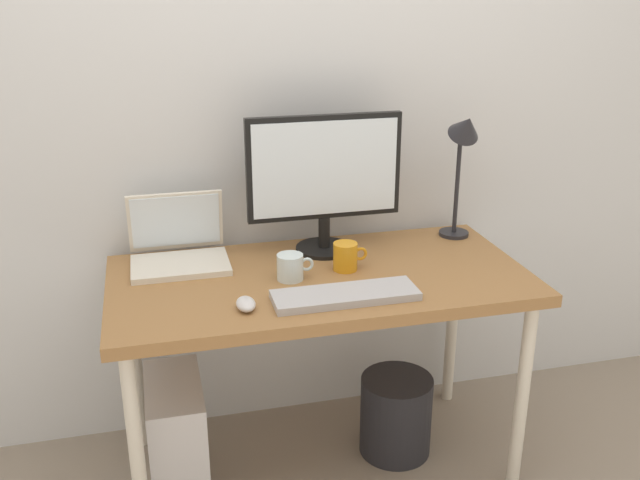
{
  "coord_description": "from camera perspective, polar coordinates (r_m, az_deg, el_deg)",
  "views": [
    {
      "loc": [
        -0.52,
        -2.04,
        1.65
      ],
      "look_at": [
        0.0,
        0.0,
        0.86
      ],
      "focal_mm": 39.56,
      "sensor_mm": 36.0,
      "label": 1
    }
  ],
  "objects": [
    {
      "name": "monitor",
      "position": [
        2.4,
        0.36,
        5.22
      ],
      "size": [
        0.54,
        0.2,
        0.48
      ],
      "color": "black",
      "rests_on": "desk"
    },
    {
      "name": "coffee_mug",
      "position": [
        2.31,
        2.1,
        -1.34
      ],
      "size": [
        0.12,
        0.08,
        0.09
      ],
      "color": "orange",
      "rests_on": "desk"
    },
    {
      "name": "glass_cup",
      "position": [
        2.24,
        -2.39,
        -2.2
      ],
      "size": [
        0.12,
        0.08,
        0.08
      ],
      "color": "silver",
      "rests_on": "desk"
    },
    {
      "name": "desk_lamp",
      "position": [
        2.56,
        11.55,
        7.41
      ],
      "size": [
        0.11,
        0.16,
        0.48
      ],
      "color": "#232328",
      "rests_on": "desk"
    },
    {
      "name": "ground_plane",
      "position": [
        2.68,
        -0.0,
        -17.54
      ],
      "size": [
        6.0,
        6.0,
        0.0
      ],
      "primitive_type": "plane",
      "color": "gray"
    },
    {
      "name": "computer_tower",
      "position": [
        2.47,
        -11.47,
        -15.53
      ],
      "size": [
        0.18,
        0.36,
        0.42
      ],
      "primitive_type": "cube",
      "color": "silver",
      "rests_on": "ground_plane"
    },
    {
      "name": "keyboard",
      "position": [
        2.12,
        2.06,
        -4.48
      ],
      "size": [
        0.44,
        0.14,
        0.02
      ],
      "primitive_type": "cube",
      "color": "#B2B2B7",
      "rests_on": "desk"
    },
    {
      "name": "desk",
      "position": [
        2.32,
        -0.0,
        -4.35
      ],
      "size": [
        1.35,
        0.67,
        0.74
      ],
      "color": "olive",
      "rests_on": "ground_plane"
    },
    {
      "name": "laptop",
      "position": [
        2.42,
        -11.39,
        -0.49
      ],
      "size": [
        0.32,
        0.26,
        0.23
      ],
      "color": "silver",
      "rests_on": "desk"
    },
    {
      "name": "back_wall",
      "position": [
        2.51,
        -2.27,
        12.54
      ],
      "size": [
        4.4,
        0.04,
        2.6
      ],
      "primitive_type": "cube",
      "color": "silver",
      "rests_on": "ground_plane"
    },
    {
      "name": "mouse",
      "position": [
        2.07,
        -6.02,
        -5.17
      ],
      "size": [
        0.06,
        0.09,
        0.03
      ],
      "primitive_type": "ellipsoid",
      "color": "silver",
      "rests_on": "desk"
    },
    {
      "name": "wastebasket",
      "position": [
        2.66,
        6.15,
        -13.88
      ],
      "size": [
        0.26,
        0.26,
        0.3
      ],
      "primitive_type": "cylinder",
      "color": "#232328",
      "rests_on": "ground_plane"
    }
  ]
}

